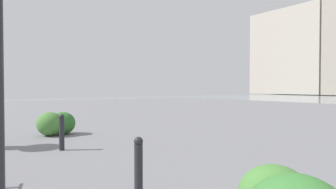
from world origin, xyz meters
The scene contains 5 objects.
building_highrise centered at (40.63, -63.56, 9.69)m, with size 17.57×12.00×19.37m.
bollard_near centered at (3.99, -0.66, 0.41)m, with size 0.13×0.13×0.78m.
bollard_mid centered at (7.45, -0.53, 0.44)m, with size 0.13×0.13×0.85m.
shrub_wide centered at (9.79, -0.79, 0.36)m, with size 0.85×0.77×0.73m.
shrub_tall centered at (9.84, -1.19, 0.35)m, with size 0.83×0.74×0.70m.
Camera 1 is at (0.40, 1.31, 1.47)m, focal length 31.39 mm.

